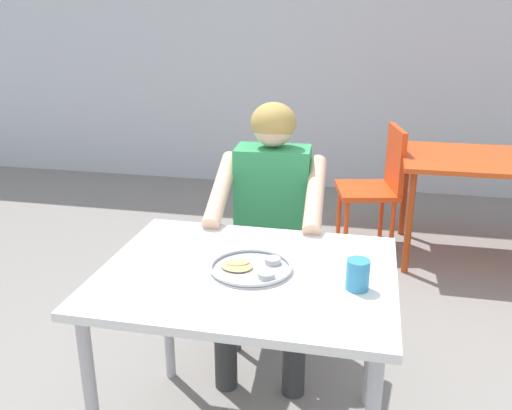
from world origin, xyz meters
TOP-DOWN VIEW (x-y plane):
  - table_foreground at (-0.10, 0.10)m, footprint 1.01×0.80m
  - thali_tray at (-0.08, 0.10)m, footprint 0.29×0.29m
  - drinking_cup at (0.28, 0.04)m, footprint 0.07×0.07m
  - chair_foreground at (-0.15, 0.96)m, footprint 0.41×0.45m
  - diner_foreground at (-0.14, 0.74)m, footprint 0.51×0.57m
  - table_background_red at (0.97, 2.10)m, footprint 0.95×0.78m
  - chair_red_left at (0.36, 2.16)m, footprint 0.47×0.49m

SIDE VIEW (x-z plane):
  - chair_red_left at x=0.36m, z-range 0.06..0.92m
  - chair_foreground at x=-0.15m, z-range 0.07..0.95m
  - table_background_red at x=0.97m, z-range 0.27..0.98m
  - table_foreground at x=-0.10m, z-range 0.29..1.04m
  - diner_foreground at x=-0.14m, z-range 0.12..1.33m
  - thali_tray at x=-0.08m, z-range 0.75..0.77m
  - drinking_cup at x=0.28m, z-range 0.75..0.85m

